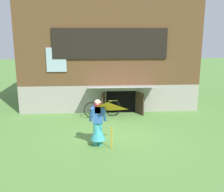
{
  "coord_description": "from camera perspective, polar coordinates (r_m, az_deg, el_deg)",
  "views": [
    {
      "loc": [
        -0.7,
        -9.29,
        3.78
      ],
      "look_at": [
        -0.05,
        0.87,
        1.33
      ],
      "focal_mm": 42.56,
      "sensor_mm": 36.0,
      "label": 1
    }
  ],
  "objects": [
    {
      "name": "kite",
      "position": [
        8.28,
        -0.94,
        -4.16
      ],
      "size": [
        1.01,
        1.11,
        1.53
      ],
      "color": "orange",
      "rests_on": "ground_plane"
    },
    {
      "name": "ground_plane",
      "position": [
        10.05,
        0.6,
        -8.57
      ],
      "size": [
        60.0,
        60.0,
        0.0
      ],
      "primitive_type": "plane",
      "color": "#56843D"
    },
    {
      "name": "person",
      "position": [
        9.02,
        -3.06,
        -6.57
      ],
      "size": [
        0.61,
        0.52,
        1.63
      ],
      "rotation": [
        0.0,
        0.0,
        -0.28
      ],
      "color": "teal",
      "rests_on": "ground_plane"
    },
    {
      "name": "log_house",
      "position": [
        14.98,
        -1.01,
        9.48
      ],
      "size": [
        8.62,
        6.41,
        5.45
      ],
      "color": "#9E998E",
      "rests_on": "ground_plane"
    },
    {
      "name": "bicycle_yellow",
      "position": [
        12.14,
        -2.05,
        -2.74
      ],
      "size": [
        1.71,
        0.37,
        0.79
      ],
      "rotation": [
        0.0,
        0.0,
        0.19
      ],
      "color": "black",
      "rests_on": "ground_plane"
    }
  ]
}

